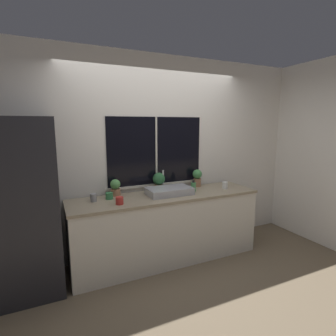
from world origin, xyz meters
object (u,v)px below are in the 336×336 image
at_px(potted_plant_left, 115,187).
at_px(potted_plant_center, 159,181).
at_px(sink, 169,191).
at_px(potted_plant_right, 197,177).
at_px(refrigerator, 21,208).
at_px(mug_green, 109,196).
at_px(mug_grey, 93,198).
at_px(soap_bottle, 193,187).
at_px(mug_red, 120,201).
at_px(mug_white, 225,185).

bearing_deg(potted_plant_left, potted_plant_center, 0.00).
distance_m(sink, potted_plant_right, 0.61).
bearing_deg(sink, potted_plant_center, 101.81).
height_order(sink, potted_plant_right, sink).
bearing_deg(potted_plant_right, refrigerator, -173.91).
xyz_separation_m(sink, potted_plant_left, (-0.65, 0.23, 0.06)).
distance_m(refrigerator, mug_green, 0.94).
xyz_separation_m(potted_plant_right, mug_grey, (-1.51, -0.15, -0.09)).
xyz_separation_m(soap_bottle, mug_grey, (-1.32, 0.07, -0.02)).
xyz_separation_m(potted_plant_center, mug_grey, (-0.90, -0.15, -0.09)).
xyz_separation_m(refrigerator, mug_red, (0.99, -0.15, -0.00)).
distance_m(potted_plant_right, soap_bottle, 0.30).
distance_m(mug_white, mug_green, 1.61).
relative_size(mug_white, mug_red, 1.11).
relative_size(potted_plant_left, mug_red, 2.40).
relative_size(potted_plant_left, potted_plant_right, 0.85).
distance_m(potted_plant_center, soap_bottle, 0.48).
bearing_deg(mug_grey, soap_bottle, -3.22).
distance_m(potted_plant_center, mug_grey, 0.92).
distance_m(potted_plant_right, mug_white, 0.41).
bearing_deg(potted_plant_left, soap_bottle, -12.22).
height_order(potted_plant_left, mug_white, potted_plant_left).
relative_size(sink, potted_plant_right, 2.29).
relative_size(potted_plant_left, mug_grey, 2.29).
height_order(potted_plant_right, mug_green, potted_plant_right).
height_order(mug_grey, mug_green, mug_grey).
distance_m(potted_plant_left, mug_red, 0.39).
bearing_deg(potted_plant_left, mug_white, -10.98).
height_order(refrigerator, potted_plant_center, refrigerator).
bearing_deg(mug_white, mug_green, 174.05).
bearing_deg(mug_white, mug_grey, 175.44).
xyz_separation_m(potted_plant_center, mug_white, (0.89, -0.29, -0.09)).
bearing_deg(soap_bottle, potted_plant_left, 167.78).
relative_size(soap_bottle, mug_red, 1.73).
distance_m(potted_plant_left, potted_plant_center, 0.60).
relative_size(soap_bottle, mug_grey, 1.65).
xyz_separation_m(refrigerator, potted_plant_right, (2.25, 0.24, 0.09)).
bearing_deg(potted_plant_right, mug_white, -45.67).
bearing_deg(mug_red, mug_white, 3.58).
bearing_deg(refrigerator, potted_plant_center, 8.32).
distance_m(potted_plant_right, mug_green, 1.32).
height_order(soap_bottle, mug_grey, soap_bottle).
height_order(sink, potted_plant_left, sink).
relative_size(refrigerator, potted_plant_left, 8.70).
distance_m(potted_plant_center, mug_red, 0.76).
bearing_deg(mug_red, refrigerator, 171.67).
xyz_separation_m(potted_plant_left, potted_plant_right, (1.21, -0.00, 0.03)).
bearing_deg(potted_plant_center, refrigerator, -171.68).
relative_size(mug_green, mug_red, 1.00).
xyz_separation_m(potted_plant_center, potted_plant_right, (0.61, -0.00, -0.00)).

